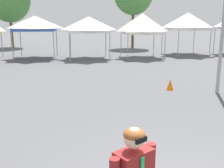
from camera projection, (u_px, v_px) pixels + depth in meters
canopy_tent_far_right at (35, 23)px, 20.49m from camera, size 3.25×3.25×3.26m
canopy_tent_behind_center at (89, 25)px, 20.28m from camera, size 3.23×3.23×3.19m
canopy_tent_left_of_center at (142, 24)px, 20.84m from camera, size 3.11×3.11×3.44m
canopy_tent_behind_left at (188, 21)px, 22.70m from camera, size 3.50×3.50×3.55m
traffic_cone_near_barrier at (170, 85)px, 11.36m from camera, size 0.32×0.32×0.46m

